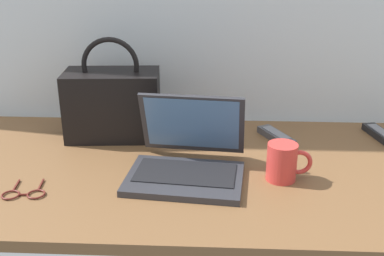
{
  "coord_description": "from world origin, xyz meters",
  "views": [
    {
      "loc": [
        0.04,
        -1.21,
        0.64
      ],
      "look_at": [
        -0.02,
        0.0,
        0.15
      ],
      "focal_mm": 43.92,
      "sensor_mm": 36.0,
      "label": 1
    }
  ],
  "objects_px": {
    "coffee_mug": "(283,162)",
    "remote_control_near": "(276,136)",
    "handbag": "(113,103)",
    "eyeglasses": "(24,194)",
    "remote_control_far": "(380,134)",
    "laptop": "(187,159)"
  },
  "relations": [
    {
      "from": "coffee_mug",
      "to": "eyeglasses",
      "type": "bearing_deg",
      "value": -169.9
    },
    {
      "from": "remote_control_near",
      "to": "handbag",
      "type": "height_order",
      "value": "handbag"
    },
    {
      "from": "remote_control_near",
      "to": "laptop",
      "type": "bearing_deg",
      "value": -137.44
    },
    {
      "from": "coffee_mug",
      "to": "handbag",
      "type": "relative_size",
      "value": 0.37
    },
    {
      "from": "handbag",
      "to": "eyeglasses",
      "type": "bearing_deg",
      "value": -111.14
    },
    {
      "from": "coffee_mug",
      "to": "remote_control_near",
      "type": "distance_m",
      "value": 0.28
    },
    {
      "from": "remote_control_far",
      "to": "remote_control_near",
      "type": "bearing_deg",
      "value": -174.55
    },
    {
      "from": "remote_control_near",
      "to": "handbag",
      "type": "xyz_separation_m",
      "value": [
        -0.53,
        0.0,
        0.1
      ]
    },
    {
      "from": "laptop",
      "to": "handbag",
      "type": "relative_size",
      "value": 1.01
    },
    {
      "from": "coffee_mug",
      "to": "remote_control_near",
      "type": "relative_size",
      "value": 0.75
    },
    {
      "from": "coffee_mug",
      "to": "handbag",
      "type": "xyz_separation_m",
      "value": [
        -0.52,
        0.28,
        0.06
      ]
    },
    {
      "from": "remote_control_near",
      "to": "remote_control_far",
      "type": "height_order",
      "value": "same"
    },
    {
      "from": "handbag",
      "to": "coffee_mug",
      "type": "bearing_deg",
      "value": -28.4
    },
    {
      "from": "eyeglasses",
      "to": "handbag",
      "type": "relative_size",
      "value": 0.35
    },
    {
      "from": "laptop",
      "to": "remote_control_far",
      "type": "relative_size",
      "value": 2.0
    },
    {
      "from": "remote_control_near",
      "to": "remote_control_far",
      "type": "xyz_separation_m",
      "value": [
        0.35,
        0.03,
        0.0
      ]
    },
    {
      "from": "eyeglasses",
      "to": "handbag",
      "type": "bearing_deg",
      "value": 68.86
    },
    {
      "from": "remote_control_far",
      "to": "eyeglasses",
      "type": "distance_m",
      "value": 1.12
    },
    {
      "from": "eyeglasses",
      "to": "handbag",
      "type": "xyz_separation_m",
      "value": [
        0.15,
        0.4,
        0.11
      ]
    },
    {
      "from": "eyeglasses",
      "to": "laptop",
      "type": "bearing_deg",
      "value": 19.06
    },
    {
      "from": "laptop",
      "to": "eyeglasses",
      "type": "bearing_deg",
      "value": -160.94
    },
    {
      "from": "remote_control_near",
      "to": "coffee_mug",
      "type": "bearing_deg",
      "value": -93.45
    }
  ]
}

